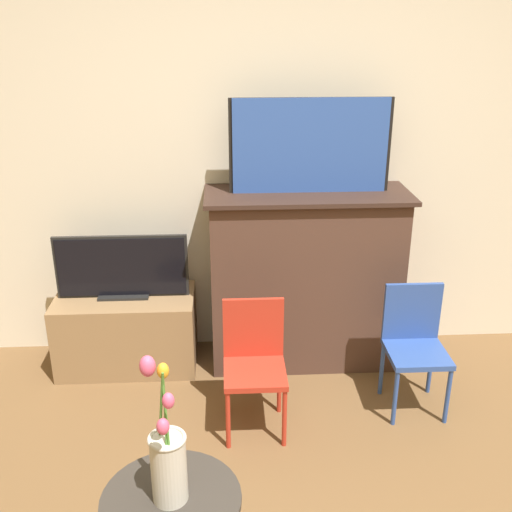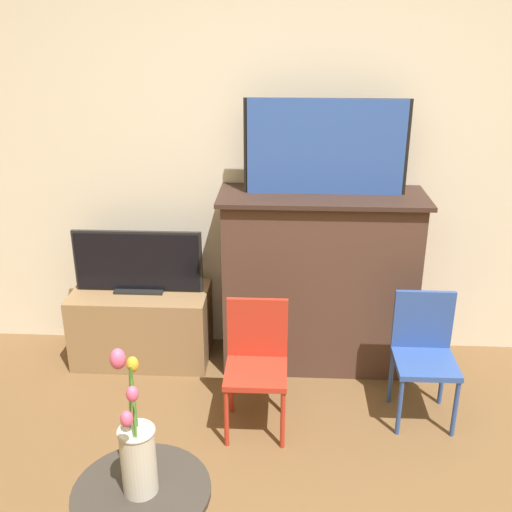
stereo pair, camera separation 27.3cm
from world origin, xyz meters
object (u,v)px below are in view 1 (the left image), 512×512
at_px(painting, 310,146).
at_px(chair_blue, 414,340).
at_px(chair_red, 254,358).
at_px(tv_monitor, 122,268).
at_px(vase_tulips, 168,458).

relative_size(painting, chair_blue, 1.32).
relative_size(painting, chair_red, 1.32).
relative_size(painting, tv_monitor, 1.17).
bearing_deg(painting, chair_red, -118.10).
height_order(tv_monitor, chair_red, tv_monitor).
xyz_separation_m(painting, chair_blue, (0.53, -0.52, -0.96)).
height_order(painting, vase_tulips, painting).
bearing_deg(painting, vase_tulips, -111.45).
height_order(tv_monitor, vase_tulips, vase_tulips).
bearing_deg(chair_red, tv_monitor, 139.93).
height_order(chair_red, vase_tulips, vase_tulips).
height_order(painting, chair_blue, painting).
distance_m(chair_blue, vase_tulips, 1.75).
xyz_separation_m(tv_monitor, chair_red, (0.75, -0.63, -0.25)).
bearing_deg(painting, chair_blue, -44.29).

